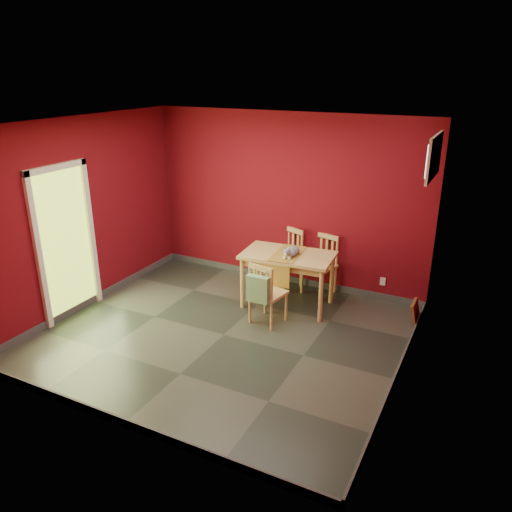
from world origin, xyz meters
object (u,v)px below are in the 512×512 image
at_px(cat, 291,250).
at_px(picture_frame, 415,313).
at_px(chair_far_right, 321,264).
at_px(dining_table, 288,260).
at_px(tote_bag, 258,289).
at_px(chair_near, 266,292).
at_px(chair_far_left, 286,257).

relative_size(cat, picture_frame, 1.10).
bearing_deg(chair_far_right, picture_frame, -15.81).
height_order(dining_table, tote_bag, tote_bag).
bearing_deg(tote_bag, picture_frame, 29.79).
bearing_deg(chair_near, chair_far_left, 101.46).
bearing_deg(cat, picture_frame, 14.60).
height_order(chair_far_right, picture_frame, chair_far_right).
bearing_deg(picture_frame, chair_far_left, 168.50).
height_order(chair_near, tote_bag, chair_near).
distance_m(tote_bag, cat, 0.85).
bearing_deg(tote_bag, chair_far_right, 77.19).
bearing_deg(picture_frame, tote_bag, -150.21).
xyz_separation_m(chair_far_left, chair_near, (0.26, -1.28, -0.03)).
xyz_separation_m(cat, picture_frame, (1.72, 0.28, -0.73)).
distance_m(tote_bag, picture_frame, 2.18).
xyz_separation_m(chair_far_right, chair_near, (-0.32, -1.28, -0.02)).
xyz_separation_m(dining_table, picture_frame, (1.80, 0.22, -0.54)).
bearing_deg(chair_far_right, cat, -105.94).
bearing_deg(cat, chair_near, -95.92).
bearing_deg(chair_far_left, picture_frame, -11.50).
relative_size(chair_far_left, picture_frame, 2.76).
height_order(chair_far_right, tote_bag, chair_far_right).
bearing_deg(chair_far_left, tote_bag, -81.03).
relative_size(chair_far_right, tote_bag, 2.12).
height_order(chair_far_left, tote_bag, chair_far_left).
relative_size(tote_bag, picture_frame, 1.27).
bearing_deg(tote_bag, cat, 80.12).
distance_m(cat, picture_frame, 1.89).
relative_size(chair_far_right, chair_near, 1.03).
height_order(chair_far_left, picture_frame, chair_far_left).
xyz_separation_m(chair_far_left, tote_bag, (0.24, -1.49, 0.11)).
bearing_deg(cat, chair_far_left, 122.98).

